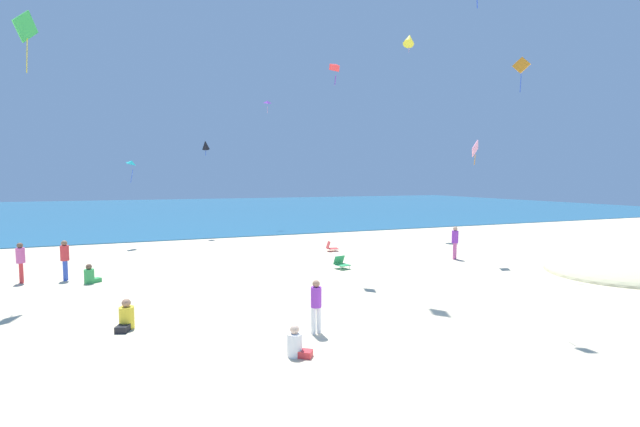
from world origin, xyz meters
name	(u,v)px	position (x,y,z in m)	size (l,w,h in m)	color
ground_plane	(293,266)	(0.00, 10.00, 0.00)	(120.00, 120.00, 0.00)	beige
ocean_water	(197,209)	(0.00, 50.54, 0.03)	(120.00, 60.00, 0.05)	#236084
beach_chair_mid_beach	(331,247)	(3.17, 13.05, 0.23)	(0.70, 0.59, 0.55)	#D13D3D
beach_chair_near_camera	(341,263)	(1.77, 8.62, 0.26)	(0.65, 0.73, 0.55)	#2D9956
person_0	(65,257)	(-9.10, 10.57, 0.90)	(0.33, 0.33, 1.56)	blue
person_2	(21,260)	(-10.58, 10.71, 0.88)	(0.35, 0.35, 1.53)	red
person_3	(296,345)	(-3.09, 0.37, 0.26)	(0.63, 0.57, 0.71)	white
person_4	(90,276)	(-8.15, 9.67, 0.27)	(0.66, 0.59, 0.75)	green
person_5	(316,303)	(-2.17, 1.53, 0.80)	(0.31, 0.31, 1.38)	white
person_6	(126,318)	(-6.67, 3.70, 0.29)	(0.53, 0.70, 0.79)	yellow
person_7	(455,240)	(7.89, 8.62, 0.93)	(0.45, 0.45, 1.62)	#D8599E
kite_green	(25,28)	(-9.71, 9.18, 9.01)	(0.57, 0.98, 2.08)	green
kite_orange	(521,66)	(9.00, 5.97, 8.75)	(0.42, 0.65, 1.52)	orange
kite_pink	(475,149)	(8.35, 7.91, 5.35)	(0.72, 0.46, 1.17)	pink
kite_purple	(267,102)	(3.22, 26.36, 10.18)	(0.57, 0.45, 1.04)	purple
kite_black	(206,145)	(-2.28, 22.06, 6.25)	(0.70, 0.81, 1.10)	black
kite_yellow	(409,39)	(11.36, 18.27, 13.74)	(1.33, 1.35, 1.49)	yellow
kite_red	(336,67)	(1.30, 8.16, 8.53)	(0.52, 0.61, 0.93)	red
kite_teal	(132,163)	(-6.85, 19.31, 4.89)	(0.67, 0.76, 1.36)	#1EADAD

